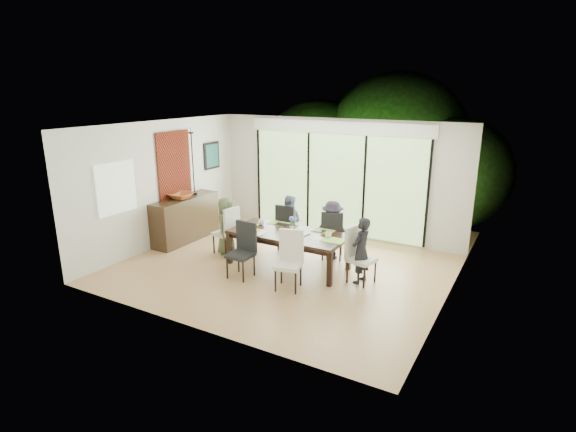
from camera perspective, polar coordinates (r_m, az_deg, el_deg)
The scene contains 62 objects.
floor at distance 8.68m, azimuth -0.82°, elevation -6.79°, with size 6.00×5.00×0.01m, color #94643B.
ceiling at distance 8.02m, azimuth -0.90°, elevation 11.35°, with size 6.00×5.00×0.01m, color white.
wall_back at distance 10.43m, azimuth 6.16°, elevation 4.85°, with size 6.00×0.02×2.70m, color beige.
wall_front at distance 6.30m, azimuth -12.51°, elevation -3.00°, with size 6.00×0.02×2.70m, color silver.
wall_left at distance 10.07m, azimuth -15.83°, elevation 3.92°, with size 0.02×5.00×2.70m, color silver.
wall_right at distance 7.25m, azimuth 20.11°, elevation -1.08°, with size 0.02×5.00×2.70m, color silver.
glass_doors at distance 10.43m, azimuth 6.05°, elevation 4.00°, with size 4.20×0.02×2.30m, color #598C3F.
blinds_header at distance 10.23m, azimuth 6.24°, elevation 11.13°, with size 4.40×0.06×0.28m, color white.
mullion_a at distance 11.40m, azimuth -3.71°, elevation 5.10°, with size 0.05×0.04×2.30m, color black.
mullion_b at distance 10.71m, azimuth 2.59°, elevation 4.40°, with size 0.05×0.04×2.30m, color black.
mullion_c at distance 10.17m, azimuth 9.65°, elevation 3.55°, with size 0.05×0.04×2.30m, color black.
mullion_d at distance 9.79m, azimuth 17.35°, elevation 2.56°, with size 0.05×0.04×2.30m, color black.
side_window at distance 9.23m, azimuth -20.98°, elevation 3.34°, with size 0.02×0.90×1.00m, color #8CAD7F.
deck at distance 11.57m, azimuth 7.73°, elevation -1.23°, with size 6.00×1.80×0.10m, color brown.
rail_top at distance 12.14m, azimuth 9.26°, elevation 2.46°, with size 6.00×0.08×0.06m, color #503B22.
foliage_left at distance 13.57m, azimuth 3.75°, elevation 7.90°, with size 3.20×3.20×3.20m, color #14380F.
foliage_mid at distance 13.30m, azimuth 13.60°, elevation 8.88°, with size 4.00×4.00×4.00m, color #14380F.
foliage_right at distance 12.22m, azimuth 20.49°, elevation 5.14°, with size 2.80×2.80×2.80m, color #14380F.
foliage_far at distance 14.28m, azimuth 10.47°, elevation 8.81°, with size 3.60×3.60×3.60m, color #14380F.
table_top at distance 8.57m, azimuth -0.00°, elevation -2.26°, with size 2.23×1.02×0.06m, color black.
table_apron at distance 8.60m, azimuth -0.00°, elevation -2.78°, with size 2.05×0.84×0.09m, color black.
table_leg_fl at distance 8.91m, azimuth -7.45°, elevation -4.04°, with size 0.08×0.08×0.64m, color black.
table_leg_fr at distance 7.88m, azimuth 5.32°, elevation -6.74°, with size 0.08×0.08×0.64m, color black.
table_leg_bl at distance 9.57m, azimuth -4.36°, elevation -2.52°, with size 0.08×0.08×0.64m, color black.
table_leg_br at distance 8.62m, azimuth 7.70°, elevation -4.77°, with size 0.08×0.08×0.64m, color black.
chair_left_end at distance 9.42m, azimuth -7.97°, elevation -1.73°, with size 0.43×0.43×1.02m, color beige, non-canonical shape.
chair_right_end at distance 8.03m, azimuth 9.37°, elevation -4.96°, with size 0.43×0.43×1.02m, color silver, non-canonical shape.
chair_far_left at distance 9.54m, azimuth 0.17°, elevation -1.34°, with size 0.43×0.43×1.02m, color black, non-canonical shape.
chair_far_right at distance 9.11m, azimuth 5.66°, elevation -2.26°, with size 0.43×0.43×1.02m, color black, non-canonical shape.
chair_near_left at distance 8.19m, azimuth -6.08°, elevation -4.42°, with size 0.43×0.43×1.02m, color black, non-canonical shape.
chair_near_right at distance 7.68m, azimuth 0.03°, elevation -5.74°, with size 0.43×0.43×1.02m, color white, non-canonical shape.
person_left_end at distance 9.38m, azimuth -7.89°, elevation -1.23°, with size 0.56×0.35×1.20m, color #495337.
person_right_end at distance 8.01m, azimuth 9.27°, elevation -4.35°, with size 0.56×0.35×1.20m, color black.
person_far_left at distance 9.49m, azimuth 0.11°, elevation -0.86°, with size 0.56×0.35×1.20m, color slate.
person_far_right at distance 9.07m, azimuth 5.62°, elevation -1.77°, with size 0.56×0.35×1.20m, color #292132.
placemat_left at distance 9.05m, azimuth -5.24°, elevation -1.12°, with size 0.41×0.30×0.01m, color #A0BC43.
placemat_right at distance 8.16m, azimuth 5.81°, elevation -3.08°, with size 0.41×0.30×0.01m, color #81BC43.
placemat_far_l at distance 9.11m, azimuth -1.22°, elevation -0.94°, with size 0.41×0.30×0.01m, color #95B03E.
placemat_far_r at distance 8.66m, azimuth 4.47°, elevation -1.90°, with size 0.41×0.30×0.01m, color olive.
placemat_paper at distance 8.60m, azimuth -4.19°, elevation -2.03°, with size 0.41×0.30×0.01m, color white.
tablet_far_l at distance 9.02m, azimuth -0.84°, elevation -1.06°, with size 0.24×0.17×0.01m, color black.
tablet_far_r at distance 8.64m, azimuth 4.03°, elevation -1.89°, with size 0.22×0.16×0.01m, color black.
papers at distance 8.21m, azimuth 4.08°, elevation -2.91°, with size 0.28×0.20×0.00m, color white.
platter_base at distance 8.59m, azimuth -4.19°, elevation -1.94°, with size 0.24×0.24×0.02m, color white.
platter_snacks at distance 8.59m, azimuth -4.19°, elevation -1.84°, with size 0.19×0.19×0.01m, color orange.
vase at distance 8.56m, azimuth 0.45°, elevation -1.68°, with size 0.07×0.07×0.11m, color silver.
hyacinth_stems at distance 8.53m, azimuth 0.45°, elevation -0.97°, with size 0.04×0.04×0.15m, color #337226.
hyacinth_blooms at distance 8.50m, azimuth 0.45°, elevation -0.37°, with size 0.10×0.10×0.10m, color #555CD5.
laptop at distance 8.91m, azimuth -5.08°, elevation -1.33°, with size 0.31×0.20×0.02m, color silver.
cup_a at distance 9.02m, azimuth -3.40°, elevation -0.86°, with size 0.12×0.12×0.09m, color white.
cup_b at distance 8.40m, azimuth 0.55°, elevation -2.14°, with size 0.09×0.09×0.09m, color white.
cup_c at distance 8.29m, azimuth 5.16°, elevation -2.44°, with size 0.12×0.12×0.09m, color white.
book at distance 8.49m, azimuth 1.63°, elevation -2.19°, with size 0.15×0.21×0.02m, color white.
sideboard at distance 10.40m, azimuth -12.88°, elevation -0.36°, with size 0.50×1.76×0.99m, color black.
bowl at distance 10.18m, azimuth -13.45°, elevation 2.52°, with size 0.52×0.52×0.13m, color #9C4C22.
candlestick_base at distance 10.52m, azimuth -11.78°, elevation 2.82°, with size 0.11×0.11×0.04m, color black.
candlestick_shaft at distance 10.38m, azimuth -12.00°, elevation 6.54°, with size 0.03×0.03×1.38m, color black.
candlestick_pan at distance 10.30m, azimuth -12.22°, elevation 10.29°, with size 0.11×0.11×0.03m, color black.
candle at distance 10.29m, azimuth -12.24°, elevation 10.66°, with size 0.04×0.04×0.11m, color silver.
tapestry at distance 10.26m, azimuth -14.24°, elevation 6.24°, with size 0.02×1.00×1.50m, color maroon.
art_frame at distance 11.21m, azimuth -9.67°, elevation 7.57°, with size 0.03×0.55×0.65m, color black.
art_canvas at distance 11.20m, azimuth -9.59°, elevation 7.57°, with size 0.01×0.45×0.55m, color #164948.
Camera 1 is at (4.05, -6.89, 3.37)m, focal length 28.00 mm.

